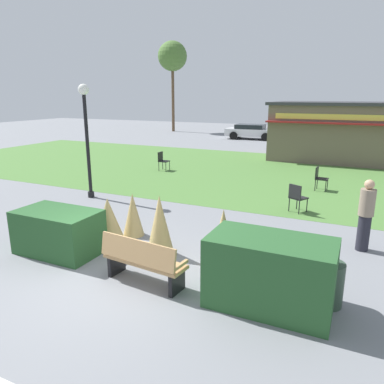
{
  "coord_description": "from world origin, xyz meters",
  "views": [
    {
      "loc": [
        4.26,
        -5.28,
        3.51
      ],
      "look_at": [
        0.29,
        3.2,
        1.03
      ],
      "focal_mm": 34.23,
      "sensor_mm": 36.0,
      "label": 1
    }
  ],
  "objects_px": {
    "tree_left_bg": "(172,57)",
    "person_strolling": "(366,215)",
    "cafe_chair_center": "(320,177)",
    "parked_car_west_slot": "(252,131)",
    "trash_bin": "(328,284)",
    "lamppost_mid": "(86,127)",
    "cafe_chair_west": "(162,159)",
    "park_bench": "(143,261)",
    "parked_car_center_slot": "(320,134)",
    "cafe_chair_east": "(297,196)",
    "food_kiosk": "(350,132)"
  },
  "relations": [
    {
      "from": "cafe_chair_west",
      "to": "cafe_chair_east",
      "type": "distance_m",
      "value": 8.04
    },
    {
      "from": "park_bench",
      "to": "person_strolling",
      "type": "height_order",
      "value": "person_strolling"
    },
    {
      "from": "lamppost_mid",
      "to": "tree_left_bg",
      "type": "distance_m",
      "value": 25.18
    },
    {
      "from": "cafe_chair_west",
      "to": "tree_left_bg",
      "type": "height_order",
      "value": "tree_left_bg"
    },
    {
      "from": "lamppost_mid",
      "to": "cafe_chair_east",
      "type": "xyz_separation_m",
      "value": [
        6.91,
        1.3,
        -1.93
      ]
    },
    {
      "from": "parked_car_center_slot",
      "to": "parked_car_west_slot",
      "type": "bearing_deg",
      "value": -179.98
    },
    {
      "from": "cafe_chair_west",
      "to": "parked_car_west_slot",
      "type": "xyz_separation_m",
      "value": [
        0.2,
        14.54,
        0.12
      ]
    },
    {
      "from": "trash_bin",
      "to": "tree_left_bg",
      "type": "xyz_separation_m",
      "value": [
        -17.19,
        26.84,
        6.68
      ]
    },
    {
      "from": "parked_car_west_slot",
      "to": "parked_car_center_slot",
      "type": "bearing_deg",
      "value": 0.02
    },
    {
      "from": "trash_bin",
      "to": "parked_car_center_slot",
      "type": "distance_m",
      "value": 23.73
    },
    {
      "from": "cafe_chair_center",
      "to": "parked_car_center_slot",
      "type": "relative_size",
      "value": 0.21
    },
    {
      "from": "cafe_chair_west",
      "to": "trash_bin",
      "type": "bearing_deg",
      "value": -47.21
    },
    {
      "from": "park_bench",
      "to": "food_kiosk",
      "type": "distance_m",
      "value": 16.89
    },
    {
      "from": "park_bench",
      "to": "tree_left_bg",
      "type": "distance_m",
      "value": 31.6
    },
    {
      "from": "trash_bin",
      "to": "parked_car_center_slot",
      "type": "height_order",
      "value": "parked_car_center_slot"
    },
    {
      "from": "lamppost_mid",
      "to": "parked_car_west_slot",
      "type": "xyz_separation_m",
      "value": [
        0.13,
        19.82,
        -1.81
      ]
    },
    {
      "from": "cafe_chair_west",
      "to": "parked_car_center_slot",
      "type": "distance_m",
      "value": 15.59
    },
    {
      "from": "cafe_chair_center",
      "to": "parked_car_center_slot",
      "type": "xyz_separation_m",
      "value": [
        -1.67,
        15.35,
        0.12
      ]
    },
    {
      "from": "person_strolling",
      "to": "tree_left_bg",
      "type": "relative_size",
      "value": 0.2
    },
    {
      "from": "cafe_chair_center",
      "to": "parked_car_west_slot",
      "type": "xyz_separation_m",
      "value": [
        -7.09,
        15.35,
        0.12
      ]
    },
    {
      "from": "cafe_chair_west",
      "to": "tree_left_bg",
      "type": "relative_size",
      "value": 0.1
    },
    {
      "from": "cafe_chair_east",
      "to": "parked_car_center_slot",
      "type": "relative_size",
      "value": 0.21
    },
    {
      "from": "cafe_chair_center",
      "to": "trash_bin",
      "type": "bearing_deg",
      "value": -82.59
    },
    {
      "from": "trash_bin",
      "to": "parked_car_center_slot",
      "type": "xyz_separation_m",
      "value": [
        -2.74,
        23.57,
        0.25
      ]
    },
    {
      "from": "cafe_chair_east",
      "to": "person_strolling",
      "type": "height_order",
      "value": "person_strolling"
    },
    {
      "from": "cafe_chair_center",
      "to": "tree_left_bg",
      "type": "distance_m",
      "value": 25.49
    },
    {
      "from": "cafe_chair_west",
      "to": "cafe_chair_center",
      "type": "height_order",
      "value": "same"
    },
    {
      "from": "parked_car_west_slot",
      "to": "tree_left_bg",
      "type": "distance_m",
      "value": 11.56
    },
    {
      "from": "park_bench",
      "to": "person_strolling",
      "type": "bearing_deg",
      "value": 43.12
    },
    {
      "from": "park_bench",
      "to": "cafe_chair_center",
      "type": "distance_m",
      "value": 9.23
    },
    {
      "from": "cafe_chair_west",
      "to": "parked_car_center_slot",
      "type": "xyz_separation_m",
      "value": [
        5.62,
        14.54,
        0.12
      ]
    },
    {
      "from": "cafe_chair_west",
      "to": "cafe_chair_center",
      "type": "bearing_deg",
      "value": -6.35
    },
    {
      "from": "cafe_chair_east",
      "to": "parked_car_west_slot",
      "type": "bearing_deg",
      "value": 110.1
    },
    {
      "from": "food_kiosk",
      "to": "tree_left_bg",
      "type": "distance_m",
      "value": 20.79
    },
    {
      "from": "park_bench",
      "to": "trash_bin",
      "type": "bearing_deg",
      "value": 12.87
    },
    {
      "from": "cafe_chair_center",
      "to": "parked_car_west_slot",
      "type": "relative_size",
      "value": 0.21
    },
    {
      "from": "park_bench",
      "to": "parked_car_center_slot",
      "type": "xyz_separation_m",
      "value": [
        0.51,
        24.31,
        0.16
      ]
    },
    {
      "from": "food_kiosk",
      "to": "trash_bin",
      "type": "bearing_deg",
      "value": -88.55
    },
    {
      "from": "parked_car_west_slot",
      "to": "cafe_chair_west",
      "type": "bearing_deg",
      "value": -90.81
    },
    {
      "from": "park_bench",
      "to": "lamppost_mid",
      "type": "relative_size",
      "value": 0.45
    },
    {
      "from": "lamppost_mid",
      "to": "cafe_chair_center",
      "type": "relative_size",
      "value": 4.36
    },
    {
      "from": "parked_car_west_slot",
      "to": "park_bench",
      "type": "bearing_deg",
      "value": -78.6
    },
    {
      "from": "cafe_chair_west",
      "to": "lamppost_mid",
      "type": "bearing_deg",
      "value": -89.19
    },
    {
      "from": "cafe_chair_east",
      "to": "parked_car_center_slot",
      "type": "height_order",
      "value": "parked_car_center_slot"
    },
    {
      "from": "lamppost_mid",
      "to": "person_strolling",
      "type": "height_order",
      "value": "lamppost_mid"
    },
    {
      "from": "trash_bin",
      "to": "cafe_chair_center",
      "type": "xyz_separation_m",
      "value": [
        -1.07,
        8.22,
        0.14
      ]
    },
    {
      "from": "food_kiosk",
      "to": "person_strolling",
      "type": "distance_m",
      "value": 13.14
    },
    {
      "from": "trash_bin",
      "to": "cafe_chair_east",
      "type": "bearing_deg",
      "value": 105.25
    },
    {
      "from": "food_kiosk",
      "to": "cafe_chair_east",
      "type": "distance_m",
      "value": 10.92
    },
    {
      "from": "tree_left_bg",
      "to": "person_strolling",
      "type": "bearing_deg",
      "value": -53.64
    }
  ]
}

